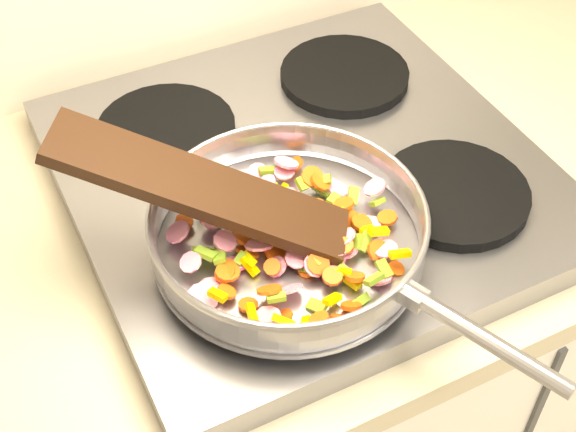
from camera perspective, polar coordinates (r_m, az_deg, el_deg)
name	(u,v)px	position (r m, az deg, el deg)	size (l,w,h in m)	color
cooktop	(304,176)	(1.07, 1.14, 2.87)	(0.60, 0.60, 0.04)	#939399
grate_fl	(253,270)	(0.92, -2.54, -3.83)	(0.19, 0.19, 0.02)	black
grate_fr	(454,193)	(1.03, 11.73, 1.59)	(0.19, 0.19, 0.02)	black
grate_bl	(166,130)	(1.11, -8.65, 6.08)	(0.19, 0.19, 0.02)	black
grate_br	(345,75)	(1.20, 4.04, 9.97)	(0.19, 0.19, 0.02)	black
saute_pan	(289,229)	(0.91, 0.11, -0.91)	(0.36, 0.50, 0.06)	#9E9EA5
vegetable_heap	(291,238)	(0.92, 0.20, -1.58)	(0.29, 0.27, 0.05)	#D04D0E
wooden_spatula	(201,188)	(0.89, -6.21, 1.98)	(0.34, 0.08, 0.02)	black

